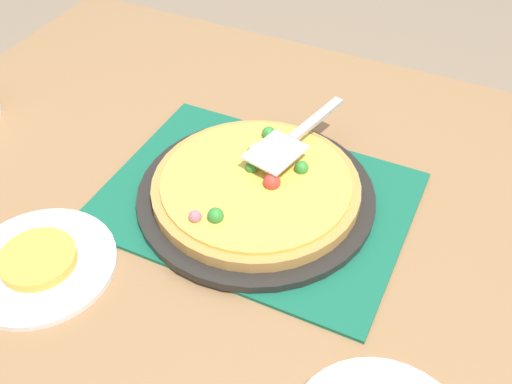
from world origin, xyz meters
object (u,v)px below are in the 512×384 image
at_px(pizza, 256,186).
at_px(pizza_server, 293,138).
at_px(pizza_pan, 256,195).
at_px(served_slice_right, 38,259).
at_px(plate_far_right, 40,265).

xyz_separation_m(pizza, pizza_server, (0.02, 0.09, 0.04)).
height_order(pizza_pan, served_slice_right, served_slice_right).
bearing_deg(served_slice_right, plate_far_right, 0.00).
distance_m(pizza, served_slice_right, 0.34).
height_order(pizza, plate_far_right, pizza).
height_order(plate_far_right, served_slice_right, served_slice_right).
bearing_deg(served_slice_right, pizza_pan, 49.09).
distance_m(pizza_pan, plate_far_right, 0.34).
xyz_separation_m(plate_far_right, pizza_server, (0.25, 0.35, 0.06)).
relative_size(served_slice_right, pizza_server, 0.47).
xyz_separation_m(pizza, served_slice_right, (-0.22, -0.26, -0.02)).
bearing_deg(pizza_server, plate_far_right, -124.84).
relative_size(pizza_pan, pizza_server, 1.63).
bearing_deg(plate_far_right, pizza, 49.17).
bearing_deg(pizza_pan, pizza, 88.41).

